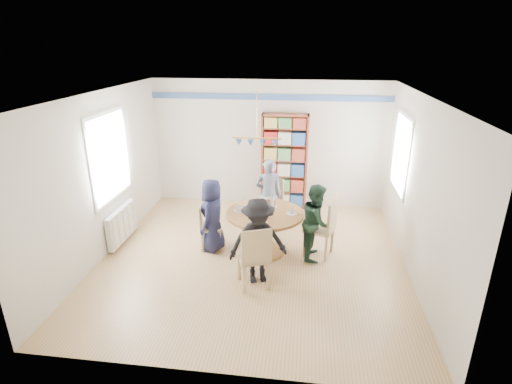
% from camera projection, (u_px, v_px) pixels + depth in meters
% --- Properties ---
extents(ground, '(5.00, 5.00, 0.00)m').
position_uv_depth(ground, '(253.00, 259.00, 6.71)').
color(ground, tan).
extents(room_shell, '(5.00, 5.00, 5.00)m').
position_uv_depth(room_shell, '(245.00, 150.00, 6.96)').
color(room_shell, white).
rests_on(room_shell, ground).
extents(radiator, '(0.12, 1.00, 0.60)m').
position_uv_depth(radiator, '(122.00, 224.00, 7.16)').
color(radiator, silver).
rests_on(radiator, ground).
extents(dining_table, '(1.30, 1.30, 0.75)m').
position_uv_depth(dining_table, '(265.00, 223.00, 6.73)').
color(dining_table, olive).
rests_on(dining_table, ground).
extents(chair_left, '(0.45, 0.45, 0.84)m').
position_uv_depth(chair_left, '(207.00, 224.00, 6.91)').
color(chair_left, tan).
rests_on(chair_left, ground).
extents(chair_right, '(0.58, 0.58, 1.03)m').
position_uv_depth(chair_right, '(325.00, 225.00, 6.62)').
color(chair_right, tan).
rests_on(chair_right, ground).
extents(chair_far, '(0.57, 0.57, 0.99)m').
position_uv_depth(chair_far, '(270.00, 201.00, 7.68)').
color(chair_far, tan).
rests_on(chair_far, ground).
extents(chair_near, '(0.57, 0.57, 1.00)m').
position_uv_depth(chair_near, '(255.00, 255.00, 5.74)').
color(chair_near, tan).
rests_on(chair_near, ground).
extents(person_left, '(0.49, 0.68, 1.29)m').
position_uv_depth(person_left, '(212.00, 215.00, 6.81)').
color(person_left, '#181A35').
rests_on(person_left, ground).
extents(person_right, '(0.52, 0.65, 1.29)m').
position_uv_depth(person_right, '(317.00, 222.00, 6.56)').
color(person_right, '#183021').
rests_on(person_right, ground).
extents(person_far, '(0.56, 0.42, 1.41)m').
position_uv_depth(person_far, '(268.00, 195.00, 7.53)').
color(person_far, gray).
rests_on(person_far, ground).
extents(person_near, '(0.98, 0.75, 1.34)m').
position_uv_depth(person_near, '(258.00, 241.00, 5.87)').
color(person_near, black).
rests_on(person_near, ground).
extents(bookshelf, '(0.97, 0.29, 2.04)m').
position_uv_depth(bookshelf, '(284.00, 163.00, 8.48)').
color(bookshelf, brown).
rests_on(bookshelf, ground).
extents(tableware, '(1.06, 1.06, 0.28)m').
position_uv_depth(tableware, '(264.00, 208.00, 6.66)').
color(tableware, white).
rests_on(tableware, dining_table).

